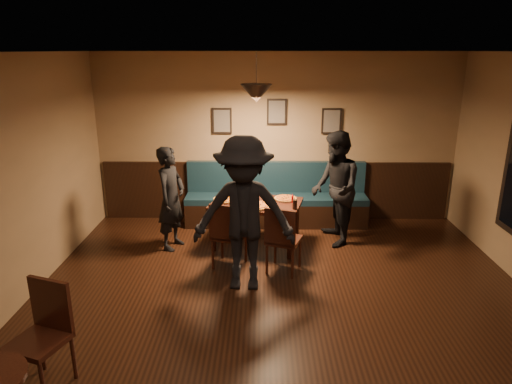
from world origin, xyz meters
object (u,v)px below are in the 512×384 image
diner_left (171,198)px  diner_right (335,189)px  booth_bench (276,195)px  chair_near_left (229,234)px  soda_glass (295,204)px  tabasco_bottle (292,198)px  dining_table (256,224)px  cafe_chair_far (38,340)px  diner_front (244,214)px  chair_near_right (284,238)px

diner_left → diner_right: size_ratio=0.89×
booth_bench → chair_near_left: (-0.67, -1.58, -0.04)m
soda_glass → tabasco_bottle: bearing=93.2°
chair_near_left → diner_right: bearing=43.8°
dining_table → cafe_chair_far: size_ratio=1.34×
diner_left → tabasco_bottle: (1.76, 0.06, -0.01)m
soda_glass → diner_front: bearing=-125.4°
diner_left → cafe_chair_far: (-0.58, -2.99, -0.29)m
chair_near_right → cafe_chair_far: size_ratio=0.97×
chair_near_left → diner_front: size_ratio=0.49×
booth_bench → diner_front: 2.25m
diner_right → booth_bench: bearing=-138.1°
diner_right → soda_glass: (-0.62, -0.42, -0.10)m
diner_front → cafe_chair_far: bearing=-130.2°
dining_table → diner_right: (1.17, 0.13, 0.51)m
dining_table → chair_near_right: size_ratio=1.38×
diner_left → diner_front: (1.10, -1.17, 0.19)m
chair_near_left → cafe_chair_far: 2.80m
soda_glass → tabasco_bottle: size_ratio=1.04×
chair_near_left → diner_front: (0.22, -0.58, 0.49)m
dining_table → soda_glass: 0.74m
chair_near_right → diner_left: 1.80m
chair_near_right → booth_bench: bearing=111.8°
booth_bench → soda_glass: size_ratio=22.06×
chair_near_right → diner_front: 0.82m
soda_glass → cafe_chair_far: size_ratio=0.14×
booth_bench → cafe_chair_far: (-2.14, -3.97, -0.03)m
diner_front → cafe_chair_far: 2.52m
booth_bench → diner_right: diner_right is taller
chair_near_left → soda_glass: (0.90, 0.38, 0.29)m
cafe_chair_far → dining_table: bearing=-101.4°
booth_bench → cafe_chair_far: bearing=-118.3°
diner_right → cafe_chair_far: diner_right is taller
diner_left → cafe_chair_far: bearing=-172.7°
diner_right → chair_near_right: bearing=-45.6°
dining_table → cafe_chair_far: bearing=-107.6°
soda_glass → booth_bench: bearing=100.5°
chair_near_left → chair_near_right: (0.73, -0.15, -0.00)m
chair_near_left → diner_left: diner_left is taller
diner_right → tabasco_bottle: (-0.64, -0.13, -0.11)m
tabasco_bottle → cafe_chair_far: (-2.34, -3.05, -0.27)m
chair_near_left → chair_near_right: 0.74m
diner_left → soda_glass: diner_left is taller
tabasco_bottle → diner_left: bearing=-177.9°
diner_left → tabasco_bottle: size_ratio=11.65×
booth_bench → dining_table: (-0.32, -0.91, -0.16)m
diner_front → cafe_chair_far: size_ratio=2.00×
diner_right → diner_front: bearing=-48.9°
diner_right → soda_glass: bearing=-61.5°
chair_near_left → cafe_chair_far: (-1.46, -2.39, 0.01)m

